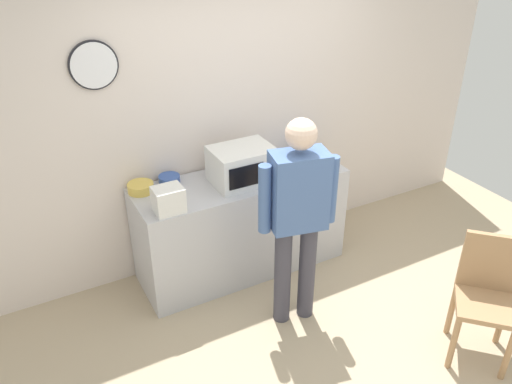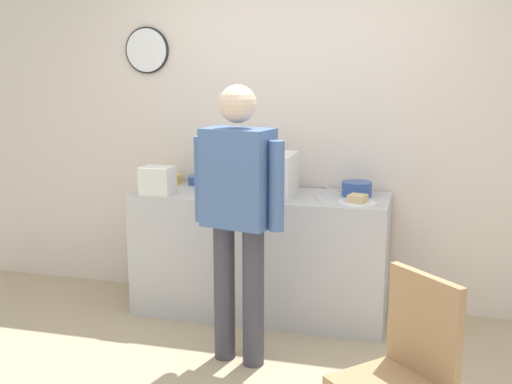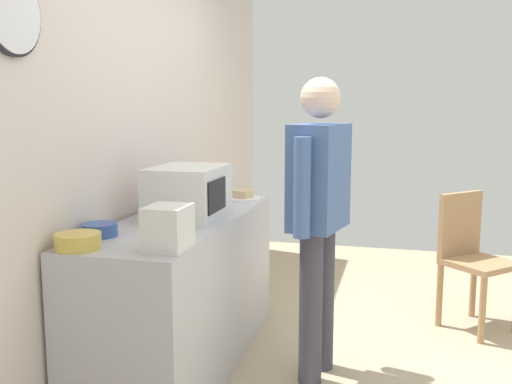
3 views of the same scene
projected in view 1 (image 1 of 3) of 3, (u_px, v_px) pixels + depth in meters
ground_plane at (336, 345)px, 3.90m from camera, size 6.00×6.00×0.00m
back_wall at (238, 116)px, 4.49m from camera, size 5.40×0.13×2.60m
kitchen_counter at (241, 224)px, 4.54m from camera, size 1.82×0.62×0.90m
microwave at (242, 165)px, 4.21m from camera, size 0.50×0.39×0.30m
sandwich_plate at (321, 167)px, 4.47m from camera, size 0.25×0.25×0.07m
salad_bowl at (169, 179)px, 4.25m from camera, size 0.17×0.17×0.06m
cereal_bowl at (141, 188)px, 4.12m from camera, size 0.21×0.21×0.07m
mixing_bowl at (301, 153)px, 4.66m from camera, size 0.21×0.21×0.10m
toaster at (168, 200)px, 3.82m from camera, size 0.22×0.18×0.20m
fork_utensil at (288, 171)px, 4.44m from camera, size 0.08×0.16×0.01m
spoon_utensil at (273, 155)px, 4.73m from camera, size 0.14×0.13×0.01m
person_standing at (298, 210)px, 3.70m from camera, size 0.58×0.32×1.69m
wooden_chair at (486, 292)px, 3.63m from camera, size 0.57×0.57×0.94m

